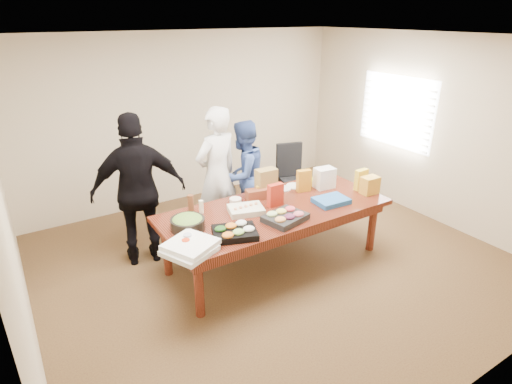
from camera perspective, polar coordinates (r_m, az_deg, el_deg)
floor at (r=5.44m, az=2.48°, el=-9.44°), size 5.50×5.00×0.02m
ceiling at (r=4.58m, az=3.10°, el=20.53°), size 5.50×5.00×0.02m
wall_back at (r=6.95m, az=-9.28°, el=9.86°), size 5.50×0.04×2.70m
wall_front at (r=3.31m, az=28.58°, el=-8.27°), size 5.50×0.04×2.70m
wall_left at (r=4.06m, az=-31.08°, el=-3.15°), size 0.04×5.00×2.70m
wall_right at (r=6.75m, az=22.49°, el=7.99°), size 0.04×5.00×2.70m
window_panel at (r=7.04m, az=18.60°, el=10.39°), size 0.03×1.40×1.10m
window_blinds at (r=7.01m, az=18.39°, el=10.36°), size 0.04×1.36×1.00m
conference_table at (r=5.24m, az=2.55°, el=-5.90°), size 2.80×1.20×0.75m
office_chair at (r=6.65m, az=5.44°, el=1.77°), size 0.63×0.63×1.00m
person_center at (r=5.63m, az=-5.34°, el=2.36°), size 0.76×0.59×1.85m
person_right at (r=5.97m, az=-1.75°, el=2.29°), size 0.92×0.82×1.58m
person_left at (r=5.21m, az=-15.71°, el=0.14°), size 1.20×0.70×1.91m
veggie_tray at (r=4.44m, az=-2.93°, el=-5.59°), size 0.55×0.49×0.07m
fruit_tray at (r=4.76m, az=4.02°, el=-3.52°), size 0.53×0.46×0.07m
sheet_cake at (r=4.94m, az=-1.39°, el=-2.44°), size 0.47×0.40×0.07m
salad_bowl at (r=4.62m, az=-9.32°, el=-4.31°), size 0.45×0.45×0.12m
chip_bag_blue at (r=5.27m, az=10.23°, el=-1.17°), size 0.43×0.33×0.06m
chip_bag_red at (r=5.07m, az=2.67°, el=-0.42°), size 0.20×0.08×0.28m
chip_bag_yellow at (r=5.72m, az=14.17°, el=1.66°), size 0.19×0.08×0.28m
chip_bag_orange at (r=5.53m, az=6.56°, el=1.55°), size 0.20×0.12×0.29m
mayo_jar at (r=5.45m, az=0.63°, el=0.49°), size 0.09×0.09×0.13m
mustard_bottle at (r=5.32m, az=0.27°, el=0.02°), size 0.06×0.06×0.15m
dressing_bottle at (r=4.97m, az=-8.92°, el=-1.59°), size 0.08×0.08×0.22m
ranch_bottle at (r=4.95m, az=-7.49°, el=-2.01°), size 0.05×0.05×0.16m
banana_bunch at (r=5.79m, az=6.92°, el=1.44°), size 0.29×0.26×0.08m
bread_loaf at (r=5.29m, az=0.40°, el=-0.25°), size 0.35×0.21×0.13m
kraft_bag at (r=5.38m, az=1.40°, el=1.39°), size 0.27×0.16×0.35m
red_cup at (r=4.25m, az=-9.54°, el=-7.08°), size 0.10×0.10×0.11m
clear_cup_a at (r=4.32m, az=-9.32°, el=-6.41°), size 0.10×0.10×0.12m
clear_cup_b at (r=4.55m, az=-9.95°, el=-4.85°), size 0.11×0.11×0.12m
pizza_box_lower at (r=4.20m, az=-9.08°, el=-7.90°), size 0.58×0.58×0.05m
pizza_box_upper at (r=4.20m, az=-8.93°, el=-7.09°), size 0.58×0.58×0.05m
plate_a at (r=5.71m, az=5.31°, el=0.84°), size 0.28×0.28×0.01m
plate_b at (r=5.61m, az=3.67°, el=0.47°), size 0.28×0.28×0.01m
dip_bowl_a at (r=5.41m, az=1.69°, el=-0.12°), size 0.15×0.15×0.06m
dip_bowl_b at (r=5.19m, az=-2.83°, el=-1.18°), size 0.16×0.16×0.06m
grocery_bag_white at (r=5.68m, az=9.33°, el=1.92°), size 0.28×0.21×0.28m
grocery_bag_yellow at (r=5.63m, az=15.29°, el=0.92°), size 0.24×0.17×0.23m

